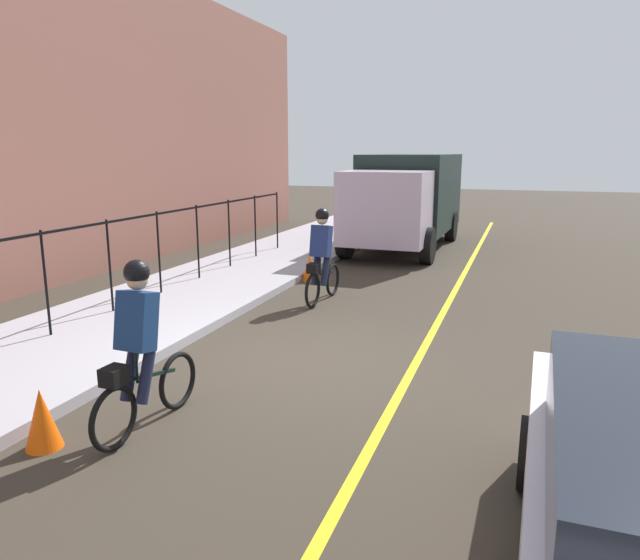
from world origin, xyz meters
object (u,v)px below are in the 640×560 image
object	(u,v)px
cyclist_follow	(140,348)
traffic_cone_near	(310,268)
cyclist_lead	(322,256)
traffic_cone_far	(42,419)
box_truck_background	(407,196)

from	to	relation	value
cyclist_follow	traffic_cone_near	size ratio (longest dim) A/B	3.01
cyclist_lead	traffic_cone_far	distance (m)	6.42
cyclist_follow	traffic_cone_far	world-z (taller)	cyclist_follow
box_truck_background	traffic_cone_far	distance (m)	13.65
traffic_cone_near	traffic_cone_far	size ratio (longest dim) A/B	0.99
cyclist_lead	traffic_cone_far	bearing A→B (deg)	176.49
traffic_cone_far	box_truck_background	bearing A→B (deg)	-3.92
cyclist_follow	traffic_cone_near	distance (m)	7.54
cyclist_lead	cyclist_follow	xyz separation A→B (m)	(-5.70, -0.00, 0.00)
cyclist_follow	traffic_cone_near	xyz separation A→B (m)	(7.47, 0.89, -0.61)
cyclist_lead	cyclist_follow	world-z (taller)	same
cyclist_follow	traffic_cone_far	size ratio (longest dim) A/B	2.97
cyclist_lead	cyclist_follow	distance (m)	5.70
traffic_cone_far	traffic_cone_near	bearing A→B (deg)	1.24
traffic_cone_near	traffic_cone_far	xyz separation A→B (m)	(-8.11, -0.18, 0.00)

